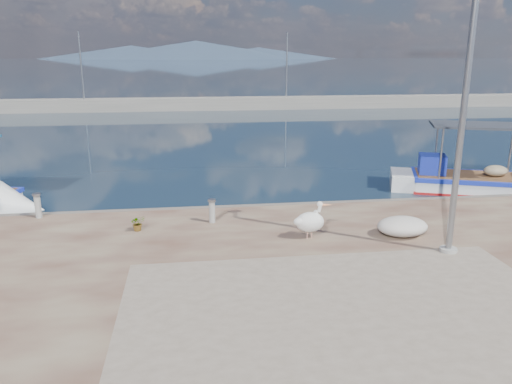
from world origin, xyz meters
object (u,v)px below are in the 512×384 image
object	(u,v)px
lamp_post	(462,124)
bollard_near	(212,210)
pelican	(310,221)
boat_right	(471,185)

from	to	relation	value
lamp_post	bollard_near	distance (m)	7.29
pelican	lamp_post	size ratio (longest dim) A/B	0.16
boat_right	lamp_post	distance (m)	9.36
bollard_near	lamp_post	bearing A→B (deg)	-27.75
pelican	bollard_near	bearing A→B (deg)	136.62
pelican	bollard_near	xyz separation A→B (m)	(-2.61, 1.71, -0.10)
boat_right	bollard_near	xyz separation A→B (m)	(-10.78, -4.06, 0.64)
boat_right	lamp_post	bearing A→B (deg)	-103.73
boat_right	bollard_near	bearing A→B (deg)	-138.94
pelican	lamp_post	xyz separation A→B (m)	(3.30, -1.40, 2.81)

